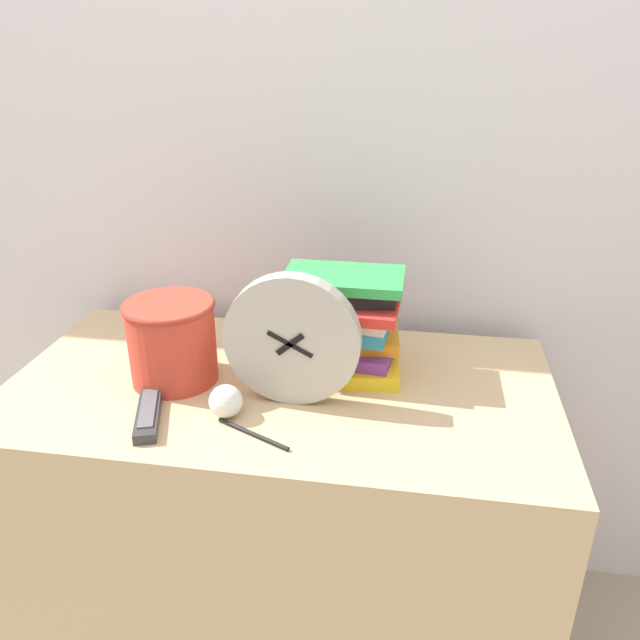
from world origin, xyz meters
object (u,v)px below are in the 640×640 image
(desk_clock, at_px, (292,340))
(basket, at_px, (172,339))
(tv_remote, at_px, (149,413))
(crumpled_paper_ball, at_px, (226,401))
(pen, at_px, (253,434))
(book_stack, at_px, (343,322))

(desk_clock, relative_size, basket, 1.41)
(tv_remote, bearing_deg, crumpled_paper_ball, 11.98)
(basket, distance_m, crumpled_paper_ball, 0.19)
(tv_remote, relative_size, pen, 1.21)
(desk_clock, relative_size, pen, 1.76)
(desk_clock, height_order, basket, desk_clock)
(book_stack, height_order, basket, book_stack)
(desk_clock, xyz_separation_m, tv_remote, (-0.25, -0.10, -0.12))
(desk_clock, distance_m, tv_remote, 0.29)
(desk_clock, bearing_deg, crumpled_paper_ball, -146.29)
(tv_remote, bearing_deg, book_stack, 36.64)
(desk_clock, height_order, crumpled_paper_ball, desk_clock)
(basket, xyz_separation_m, tv_remote, (0.00, -0.15, -0.08))
(desk_clock, height_order, pen, desk_clock)
(tv_remote, bearing_deg, desk_clock, 22.45)
(desk_clock, relative_size, tv_remote, 1.45)
(book_stack, distance_m, crumpled_paper_ball, 0.29)
(pen, bearing_deg, crumpled_paper_ball, 139.78)
(book_stack, relative_size, basket, 1.38)
(basket, relative_size, crumpled_paper_ball, 2.92)
(basket, xyz_separation_m, crumpled_paper_ball, (0.14, -0.12, -0.06))
(tv_remote, distance_m, pen, 0.20)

